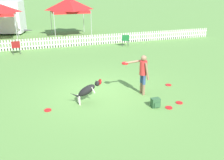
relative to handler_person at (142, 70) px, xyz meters
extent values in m
plane|color=#5B8C42|center=(-1.45, 0.68, -0.95)|extent=(240.00, 240.00, 0.00)
cylinder|color=#8C664C|center=(0.04, -0.11, -0.73)|extent=(0.11, 0.11, 0.43)
cylinder|color=#334C7A|center=(0.04, -0.11, -0.34)|extent=(0.12, 0.12, 0.35)
cylinder|color=#8C664C|center=(0.03, 0.09, -0.73)|extent=(0.11, 0.11, 0.43)
cylinder|color=#334C7A|center=(0.03, 0.09, -0.34)|extent=(0.12, 0.12, 0.35)
cylinder|color=red|center=(0.03, -0.01, 0.10)|extent=(0.29, 0.29, 0.54)
sphere|color=#8C664C|center=(0.03, -0.01, 0.47)|extent=(0.21, 0.21, 0.21)
cylinder|color=#8C664C|center=(0.09, -0.21, 0.02)|extent=(0.21, 0.17, 0.65)
cylinder|color=#8C664C|center=(-0.30, 0.18, 0.31)|extent=(0.66, 0.12, 0.13)
cylinder|color=red|center=(-0.62, 0.21, 0.26)|extent=(0.24, 0.24, 0.02)
cylinder|color=red|center=(-0.62, 0.21, 0.29)|extent=(0.24, 0.24, 0.02)
ellipsoid|color=black|center=(-2.15, -0.09, -0.48)|extent=(0.72, 0.33, 0.54)
ellipsoid|color=silver|center=(-2.15, -0.09, -0.53)|extent=(0.38, 0.18, 0.26)
sphere|color=black|center=(-1.76, -0.08, -0.28)|extent=(0.18, 0.18, 0.18)
cone|color=black|center=(-1.68, -0.07, -0.24)|extent=(0.16, 0.11, 0.15)
cylinder|color=red|center=(-1.68, -0.07, -0.24)|extent=(0.14, 0.25, 0.23)
cone|color=black|center=(-1.79, -0.02, -0.21)|extent=(0.06, 0.06, 0.08)
cone|color=black|center=(-1.79, -0.13, -0.21)|extent=(0.06, 0.06, 0.08)
cylinder|color=silver|center=(-2.45, 0.00, -0.79)|extent=(0.06, 0.06, 0.32)
cylinder|color=silver|center=(-2.44, -0.21, -0.79)|extent=(0.06, 0.06, 0.32)
cylinder|color=silver|center=(-1.95, 0.01, -0.46)|extent=(0.16, 0.06, 0.25)
cylinder|color=silver|center=(-1.95, -0.18, -0.46)|extent=(0.16, 0.06, 0.25)
cone|color=black|center=(-2.61, -0.11, -0.58)|extent=(0.32, 0.08, 0.22)
cylinder|color=red|center=(0.40, -1.38, -0.94)|extent=(0.24, 0.24, 0.02)
cylinder|color=red|center=(0.95, -1.16, -0.94)|extent=(0.24, 0.24, 0.02)
cylinder|color=red|center=(1.45, 0.45, -0.94)|extent=(0.24, 0.24, 0.02)
cylinder|color=red|center=(-3.54, -0.28, -0.94)|extent=(0.24, 0.24, 0.02)
cube|color=#2D5633|center=(0.00, -1.16, -0.79)|extent=(0.29, 0.21, 0.32)
cube|color=#2D5633|center=(0.00, -1.29, -0.82)|extent=(0.20, 0.04, 0.16)
cube|color=silver|center=(-1.45, 8.66, -0.74)|extent=(22.10, 0.04, 0.06)
cube|color=silver|center=(-1.45, 8.66, -0.44)|extent=(22.10, 0.04, 0.06)
cube|color=silver|center=(-5.57, 8.66, -0.60)|extent=(0.09, 0.02, 0.70)
cube|color=silver|center=(-5.39, 8.66, -0.60)|extent=(0.09, 0.02, 0.70)
cube|color=silver|center=(-5.22, 8.66, -0.60)|extent=(0.09, 0.02, 0.70)
cube|color=silver|center=(-5.04, 8.66, -0.60)|extent=(0.09, 0.02, 0.70)
cube|color=silver|center=(-4.87, 8.66, -0.60)|extent=(0.09, 0.02, 0.70)
cube|color=silver|center=(-4.69, 8.66, -0.60)|extent=(0.09, 0.02, 0.70)
cube|color=silver|center=(-4.52, 8.66, -0.60)|extent=(0.09, 0.02, 0.70)
cube|color=silver|center=(-4.34, 8.66, -0.60)|extent=(0.09, 0.02, 0.70)
cube|color=silver|center=(-4.17, 8.66, -0.60)|extent=(0.09, 0.02, 0.70)
cube|color=silver|center=(-3.99, 8.66, -0.60)|extent=(0.09, 0.02, 0.70)
cube|color=silver|center=(-3.82, 8.66, -0.60)|extent=(0.09, 0.02, 0.70)
cube|color=silver|center=(-3.64, 8.66, -0.60)|extent=(0.09, 0.02, 0.70)
cube|color=silver|center=(-3.46, 8.66, -0.60)|extent=(0.09, 0.02, 0.70)
cube|color=silver|center=(-3.29, 8.66, -0.60)|extent=(0.09, 0.02, 0.70)
cube|color=silver|center=(-3.11, 8.66, -0.60)|extent=(0.09, 0.02, 0.70)
cube|color=silver|center=(-2.94, 8.66, -0.60)|extent=(0.09, 0.02, 0.70)
cube|color=silver|center=(-2.76, 8.66, -0.60)|extent=(0.09, 0.02, 0.70)
cube|color=silver|center=(-2.59, 8.66, -0.60)|extent=(0.09, 0.02, 0.70)
cube|color=silver|center=(-2.41, 8.66, -0.60)|extent=(0.09, 0.02, 0.70)
cube|color=silver|center=(-2.24, 8.66, -0.60)|extent=(0.09, 0.02, 0.70)
cube|color=silver|center=(-2.06, 8.66, -0.60)|extent=(0.09, 0.02, 0.70)
cube|color=silver|center=(-1.89, 8.66, -0.60)|extent=(0.09, 0.02, 0.70)
cube|color=silver|center=(-1.71, 8.66, -0.60)|extent=(0.09, 0.02, 0.70)
cube|color=silver|center=(-1.54, 8.66, -0.60)|extent=(0.09, 0.02, 0.70)
cube|color=silver|center=(-1.36, 8.66, -0.60)|extent=(0.09, 0.02, 0.70)
cube|color=silver|center=(-1.18, 8.66, -0.60)|extent=(0.09, 0.02, 0.70)
cube|color=silver|center=(-1.01, 8.66, -0.60)|extent=(0.09, 0.02, 0.70)
cube|color=silver|center=(-0.83, 8.66, -0.60)|extent=(0.09, 0.02, 0.70)
cube|color=silver|center=(-0.66, 8.66, -0.60)|extent=(0.09, 0.02, 0.70)
cube|color=silver|center=(-0.48, 8.66, -0.60)|extent=(0.09, 0.02, 0.70)
cube|color=silver|center=(-0.31, 8.66, -0.60)|extent=(0.09, 0.02, 0.70)
cube|color=silver|center=(-0.13, 8.66, -0.60)|extent=(0.09, 0.02, 0.70)
cube|color=silver|center=(0.04, 8.66, -0.60)|extent=(0.09, 0.02, 0.70)
cube|color=silver|center=(0.22, 8.66, -0.60)|extent=(0.09, 0.02, 0.70)
cube|color=silver|center=(0.39, 8.66, -0.60)|extent=(0.09, 0.02, 0.70)
cube|color=silver|center=(0.57, 8.66, -0.60)|extent=(0.09, 0.02, 0.70)
cube|color=silver|center=(0.74, 8.66, -0.60)|extent=(0.09, 0.02, 0.70)
cube|color=silver|center=(0.92, 8.66, -0.60)|extent=(0.09, 0.02, 0.70)
cube|color=silver|center=(1.10, 8.66, -0.60)|extent=(0.09, 0.02, 0.70)
cube|color=silver|center=(1.27, 8.66, -0.60)|extent=(0.09, 0.02, 0.70)
cube|color=silver|center=(1.45, 8.66, -0.60)|extent=(0.09, 0.02, 0.70)
cube|color=silver|center=(1.62, 8.66, -0.60)|extent=(0.09, 0.02, 0.70)
cube|color=silver|center=(1.80, 8.66, -0.60)|extent=(0.09, 0.02, 0.70)
cube|color=silver|center=(1.97, 8.66, -0.60)|extent=(0.09, 0.02, 0.70)
cube|color=silver|center=(2.15, 8.66, -0.60)|extent=(0.09, 0.02, 0.70)
cube|color=silver|center=(2.32, 8.66, -0.60)|extent=(0.09, 0.02, 0.70)
cube|color=silver|center=(2.50, 8.66, -0.60)|extent=(0.09, 0.02, 0.70)
cube|color=silver|center=(2.67, 8.66, -0.60)|extent=(0.09, 0.02, 0.70)
cube|color=silver|center=(2.85, 8.66, -0.60)|extent=(0.09, 0.02, 0.70)
cube|color=silver|center=(3.02, 8.66, -0.60)|extent=(0.09, 0.02, 0.70)
cube|color=silver|center=(3.20, 8.66, -0.60)|extent=(0.09, 0.02, 0.70)
cube|color=silver|center=(3.38, 8.66, -0.60)|extent=(0.09, 0.02, 0.70)
cube|color=silver|center=(3.55, 8.66, -0.60)|extent=(0.09, 0.02, 0.70)
cube|color=silver|center=(3.73, 8.66, -0.60)|extent=(0.09, 0.02, 0.70)
cube|color=silver|center=(3.90, 8.66, -0.60)|extent=(0.09, 0.02, 0.70)
cube|color=silver|center=(4.08, 8.66, -0.60)|extent=(0.09, 0.02, 0.70)
cube|color=silver|center=(4.25, 8.66, -0.60)|extent=(0.09, 0.02, 0.70)
cube|color=silver|center=(4.43, 8.66, -0.60)|extent=(0.09, 0.02, 0.70)
cube|color=silver|center=(4.60, 8.66, -0.60)|extent=(0.09, 0.02, 0.70)
cube|color=silver|center=(4.78, 8.66, -0.60)|extent=(0.09, 0.02, 0.70)
cube|color=silver|center=(4.95, 8.66, -0.60)|extent=(0.09, 0.02, 0.70)
cube|color=silver|center=(5.13, 8.66, -0.60)|extent=(0.09, 0.02, 0.70)
cube|color=silver|center=(5.30, 8.66, -0.60)|extent=(0.09, 0.02, 0.70)
cube|color=silver|center=(5.48, 8.66, -0.60)|extent=(0.09, 0.02, 0.70)
cube|color=silver|center=(5.66, 8.66, -0.60)|extent=(0.09, 0.02, 0.70)
cube|color=silver|center=(5.83, 8.66, -0.60)|extent=(0.09, 0.02, 0.70)
cube|color=silver|center=(6.01, 8.66, -0.60)|extent=(0.09, 0.02, 0.70)
cube|color=silver|center=(6.18, 8.66, -0.60)|extent=(0.09, 0.02, 0.70)
cube|color=silver|center=(6.36, 8.66, -0.60)|extent=(0.09, 0.02, 0.70)
cube|color=silver|center=(6.53, 8.66, -0.60)|extent=(0.09, 0.02, 0.70)
cube|color=silver|center=(6.71, 8.66, -0.60)|extent=(0.09, 0.02, 0.70)
cube|color=silver|center=(6.88, 8.66, -0.60)|extent=(0.09, 0.02, 0.70)
cube|color=silver|center=(7.06, 8.66, -0.60)|extent=(0.09, 0.02, 0.70)
cube|color=silver|center=(7.23, 8.66, -0.60)|extent=(0.09, 0.02, 0.70)
cube|color=silver|center=(7.41, 8.66, -0.60)|extent=(0.09, 0.02, 0.70)
cube|color=silver|center=(7.58, 8.66, -0.60)|extent=(0.09, 0.02, 0.70)
cube|color=silver|center=(7.76, 8.66, -0.60)|extent=(0.09, 0.02, 0.70)
cube|color=silver|center=(7.94, 8.66, -0.60)|extent=(0.09, 0.02, 0.70)
cube|color=silver|center=(8.11, 8.66, -0.60)|extent=(0.09, 0.02, 0.70)
cube|color=silver|center=(8.29, 8.66, -0.60)|extent=(0.09, 0.02, 0.70)
cube|color=silver|center=(8.46, 8.66, -0.60)|extent=(0.09, 0.02, 0.70)
cube|color=silver|center=(8.64, 8.66, -0.60)|extent=(0.09, 0.02, 0.70)
cube|color=silver|center=(8.81, 8.66, -0.60)|extent=(0.09, 0.02, 0.70)
cube|color=silver|center=(8.99, 8.66, -0.60)|extent=(0.09, 0.02, 0.70)
cube|color=silver|center=(9.16, 8.66, -0.60)|extent=(0.09, 0.02, 0.70)
cube|color=silver|center=(9.34, 8.66, -0.60)|extent=(0.09, 0.02, 0.70)
cube|color=silver|center=(9.51, 8.66, -0.60)|extent=(0.09, 0.02, 0.70)
cylinder|color=#333338|center=(2.52, 7.84, -0.75)|extent=(0.02, 0.02, 0.41)
cylinder|color=#333338|center=(2.13, 7.95, -0.75)|extent=(0.02, 0.02, 0.41)
cylinder|color=#333338|center=(2.41, 7.46, -0.75)|extent=(0.02, 0.02, 0.41)
cylinder|color=#333338|center=(2.02, 7.56, -0.75)|extent=(0.02, 0.02, 0.41)
cube|color=#19662D|center=(2.27, 7.70, -0.54)|extent=(0.58, 0.58, 0.03)
cube|color=#19662D|center=(2.21, 7.50, -0.35)|extent=(0.48, 0.21, 0.39)
cylinder|color=#333338|center=(-4.55, 8.08, -0.74)|extent=(0.02, 0.02, 0.41)
cylinder|color=#333338|center=(-4.96, 8.05, -0.74)|extent=(0.02, 0.02, 0.41)
cylinder|color=#333338|center=(-4.52, 7.67, -0.74)|extent=(0.02, 0.02, 0.41)
cylinder|color=#333338|center=(-4.93, 7.64, -0.74)|extent=(0.02, 0.02, 0.41)
cube|color=maroon|center=(-4.74, 7.86, -0.54)|extent=(0.52, 0.52, 0.03)
cube|color=maroon|center=(-4.72, 7.64, -0.34)|extent=(0.49, 0.12, 0.39)
cylinder|color=#B2B2B2|center=(-2.06, 11.01, 0.09)|extent=(0.04, 0.04, 2.08)
cylinder|color=#B2B2B2|center=(0.71, 11.01, 0.09)|extent=(0.04, 0.04, 2.08)
cylinder|color=#B2B2B2|center=(-2.06, 13.78, 0.09)|extent=(0.04, 0.04, 2.08)
cylinder|color=#B2B2B2|center=(0.71, 13.78, 0.09)|extent=(0.04, 0.04, 2.08)
cube|color=red|center=(-0.67, 12.39, 1.03)|extent=(2.77, 2.77, 0.20)
pyramid|color=red|center=(-0.67, 12.39, 1.58)|extent=(2.77, 2.77, 0.90)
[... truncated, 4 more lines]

